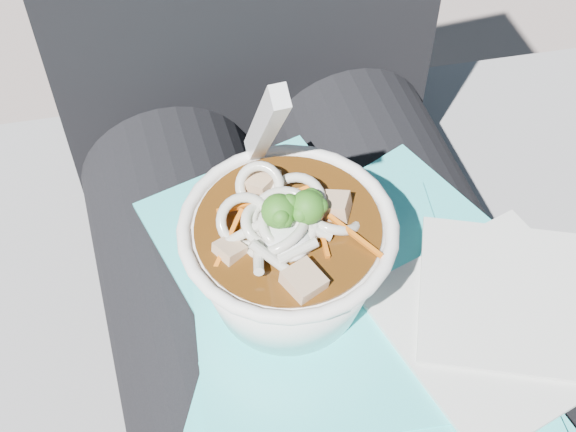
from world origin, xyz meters
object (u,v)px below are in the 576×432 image
object	(u,v)px
person_body	(299,249)
plastic_bag	(350,347)
stone_ledge	(282,372)
lap	(332,353)
udon_bowl	(288,251)

from	to	relation	value
person_body	plastic_bag	xyz separation A→B (m)	(-0.01, -0.14, 0.07)
stone_ledge	lap	distance (m)	0.35
lap	stone_ledge	bearing A→B (deg)	90.00
stone_ledge	person_body	size ratio (longest dim) A/B	0.98
stone_ledge	udon_bowl	size ratio (longest dim) A/B	5.24
stone_ledge	plastic_bag	distance (m)	0.45
stone_ledge	lap	world-z (taller)	lap
stone_ledge	person_body	bearing A→B (deg)	-90.00
stone_ledge	udon_bowl	bearing A→B (deg)	-103.85
person_body	plastic_bag	distance (m)	0.15
plastic_bag	udon_bowl	distance (m)	0.08
stone_ledge	udon_bowl	world-z (taller)	udon_bowl
lap	plastic_bag	distance (m)	0.10
udon_bowl	stone_ledge	bearing A→B (deg)	76.15
stone_ledge	lap	xyz separation A→B (m)	(0.00, -0.15, 0.31)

